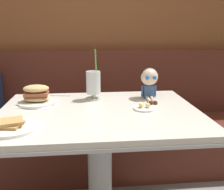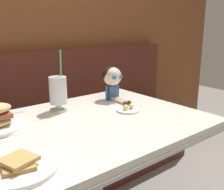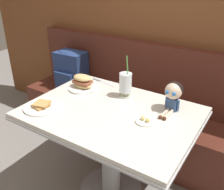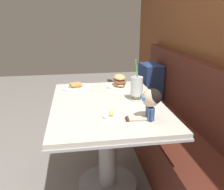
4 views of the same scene
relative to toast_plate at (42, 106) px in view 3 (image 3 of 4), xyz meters
name	(u,v)px [view 3 (image 3 of 4)]	position (x,y,z in m)	size (l,w,h in m)	color
wood_panel_wall	(168,18)	(0.40, 1.09, 0.45)	(4.40, 0.08, 2.40)	brown
booth_bench	(149,121)	(0.40, 0.85, -0.42)	(2.60, 0.48, 1.00)	#512319
diner_table	(111,135)	(0.40, 0.22, -0.21)	(1.11, 0.81, 0.74)	silver
toast_plate	(42,106)	(0.00, 0.00, 0.00)	(0.25, 0.25, 0.04)	white
milkshake_glass	(125,84)	(0.38, 0.45, 0.09)	(0.10, 0.10, 0.32)	silver
sandwich_plate	(83,83)	(0.04, 0.38, 0.03)	(0.23, 0.23, 0.12)	white
butter_saucer	(145,121)	(0.66, 0.21, 0.00)	(0.12, 0.12, 0.04)	white
butter_knife	(100,81)	(0.07, 0.57, -0.01)	(0.23, 0.06, 0.01)	silver
seated_doll	(173,92)	(0.73, 0.44, 0.12)	(0.12, 0.22, 0.20)	#385689
backpack	(71,69)	(-0.48, 0.82, -0.09)	(0.31, 0.26, 0.41)	navy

